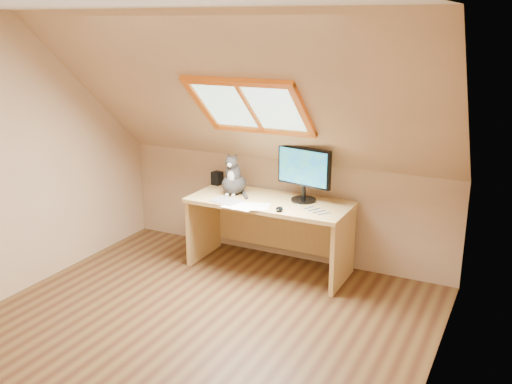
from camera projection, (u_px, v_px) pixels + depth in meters
The scene contains 10 objects.
ground at pixel (189, 334), 4.39m from camera, with size 3.50×3.50×0.00m, color brown.
room_shell at pixel (175, 155), 3.90m from camera, with size 3.52×3.52×2.41m.
desk at pixel (272, 220), 5.48m from camera, with size 1.53×0.67×0.70m.
monitor at pixel (304, 171), 5.25m from camera, with size 0.55×0.23×0.51m.
cat at pixel (234, 179), 5.51m from camera, with size 0.26×0.30×0.42m.
desk_speaker at pixel (217, 178), 5.86m from camera, with size 0.09×0.09×0.14m, color black.
graphics_tablet at pixel (226, 201), 5.31m from camera, with size 0.26×0.19×0.01m, color #B2B2B7.
mouse at pixel (279, 209), 5.05m from camera, with size 0.06×0.11×0.04m, color black.
papers at pixel (249, 206), 5.17m from camera, with size 0.35×0.30×0.01m.
cables at pixel (306, 210), 5.08m from camera, with size 0.51×0.26×0.01m.
Camera 1 is at (2.20, -3.25, 2.30)m, focal length 40.00 mm.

